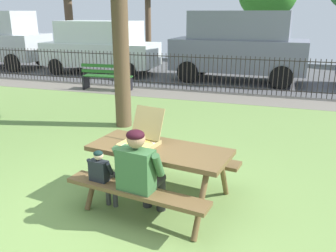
{
  "coord_description": "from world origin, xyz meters",
  "views": [
    {
      "loc": [
        1.72,
        -3.4,
        2.42
      ],
      "look_at": [
        0.13,
        1.52,
        0.75
      ],
      "focal_mm": 37.85,
      "sensor_mm": 36.0,
      "label": 1
    }
  ],
  "objects_px": {
    "pizza_box_open": "(142,138)",
    "park_bench_left": "(107,77)",
    "parked_car_center": "(239,45)",
    "picnic_table_foreground": "(159,160)",
    "adult_at_table": "(140,171)",
    "child_at_table": "(103,174)",
    "parked_car_left": "(101,46)"
  },
  "relations": [
    {
      "from": "parked_car_left",
      "to": "picnic_table_foreground",
      "type": "bearing_deg",
      "value": -57.94
    },
    {
      "from": "parked_car_center",
      "to": "pizza_box_open",
      "type": "bearing_deg",
      "value": -90.59
    },
    {
      "from": "child_at_table",
      "to": "parked_car_center",
      "type": "bearing_deg",
      "value": 87.48
    },
    {
      "from": "pizza_box_open",
      "to": "adult_at_table",
      "type": "relative_size",
      "value": 0.51
    },
    {
      "from": "picnic_table_foreground",
      "to": "child_at_table",
      "type": "relative_size",
      "value": 2.34
    },
    {
      "from": "park_bench_left",
      "to": "parked_car_center",
      "type": "distance_m",
      "value": 4.86
    },
    {
      "from": "adult_at_table",
      "to": "park_bench_left",
      "type": "xyz_separation_m",
      "value": [
        -3.89,
        6.67,
        -0.24
      ]
    },
    {
      "from": "pizza_box_open",
      "to": "parked_car_center",
      "type": "height_order",
      "value": "parked_car_center"
    },
    {
      "from": "park_bench_left",
      "to": "parked_car_left",
      "type": "bearing_deg",
      "value": 120.93
    },
    {
      "from": "parked_car_left",
      "to": "parked_car_center",
      "type": "distance_m",
      "value": 5.54
    },
    {
      "from": "picnic_table_foreground",
      "to": "parked_car_center",
      "type": "height_order",
      "value": "parked_car_center"
    },
    {
      "from": "pizza_box_open",
      "to": "child_at_table",
      "type": "relative_size",
      "value": 0.71
    },
    {
      "from": "picnic_table_foreground",
      "to": "parked_car_center",
      "type": "distance_m",
      "value": 9.12
    },
    {
      "from": "parked_car_center",
      "to": "parked_car_left",
      "type": "bearing_deg",
      "value": 180.0
    },
    {
      "from": "picnic_table_foreground",
      "to": "pizza_box_open",
      "type": "height_order",
      "value": "pizza_box_open"
    },
    {
      "from": "picnic_table_foreground",
      "to": "pizza_box_open",
      "type": "distance_m",
      "value": 0.37
    },
    {
      "from": "park_bench_left",
      "to": "parked_car_center",
      "type": "height_order",
      "value": "parked_car_center"
    },
    {
      "from": "child_at_table",
      "to": "parked_car_left",
      "type": "distance_m",
      "value": 10.84
    },
    {
      "from": "parked_car_left",
      "to": "child_at_table",
      "type": "bearing_deg",
      "value": -61.81
    },
    {
      "from": "picnic_table_foreground",
      "to": "pizza_box_open",
      "type": "xyz_separation_m",
      "value": [
        -0.25,
        0.03,
        0.26
      ]
    },
    {
      "from": "picnic_table_foreground",
      "to": "park_bench_left",
      "type": "relative_size",
      "value": 1.23
    },
    {
      "from": "pizza_box_open",
      "to": "park_bench_left",
      "type": "bearing_deg",
      "value": 121.02
    },
    {
      "from": "park_bench_left",
      "to": "parked_car_center",
      "type": "bearing_deg",
      "value": 37.59
    },
    {
      "from": "child_at_table",
      "to": "parked_car_left",
      "type": "xyz_separation_m",
      "value": [
        -5.11,
        9.54,
        0.58
      ]
    },
    {
      "from": "pizza_box_open",
      "to": "parked_car_left",
      "type": "xyz_separation_m",
      "value": [
        -5.44,
        9.06,
        0.24
      ]
    },
    {
      "from": "child_at_table",
      "to": "parked_car_left",
      "type": "height_order",
      "value": "parked_car_left"
    },
    {
      "from": "pizza_box_open",
      "to": "adult_at_table",
      "type": "distance_m",
      "value": 0.6
    },
    {
      "from": "pizza_box_open",
      "to": "adult_at_table",
      "type": "bearing_deg",
      "value": -69.68
    },
    {
      "from": "pizza_box_open",
      "to": "parked_car_left",
      "type": "relative_size",
      "value": 0.13
    },
    {
      "from": "child_at_table",
      "to": "parked_car_left",
      "type": "relative_size",
      "value": 0.18
    },
    {
      "from": "pizza_box_open",
      "to": "park_bench_left",
      "type": "height_order",
      "value": "pizza_box_open"
    },
    {
      "from": "child_at_table",
      "to": "park_bench_left",
      "type": "xyz_separation_m",
      "value": [
        -3.37,
        6.62,
        -0.1
      ]
    }
  ]
}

